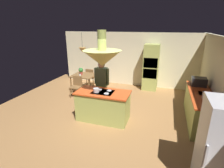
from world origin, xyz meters
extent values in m
plane|color=#9E7042|center=(0.00, 0.00, 0.00)|extent=(8.16, 8.16, 0.00)
cube|color=beige|center=(0.00, 3.45, 1.27)|extent=(6.80, 0.10, 2.55)
cube|color=beige|center=(3.25, 0.40, 1.27)|extent=(0.10, 7.20, 2.55)
cube|color=#A8B259|center=(0.00, -0.20, 0.45)|extent=(1.57, 0.76, 0.89)
cube|color=#D14C1E|center=(0.00, -0.20, 0.91)|extent=(1.63, 0.82, 0.04)
cube|color=black|center=(0.00, -0.20, 0.93)|extent=(0.64, 0.52, 0.01)
cylinder|color=#B2B2B7|center=(-0.16, -0.33, 0.94)|extent=(0.15, 0.15, 0.02)
cylinder|color=#B2B2B7|center=(0.16, -0.33, 0.94)|extent=(0.15, 0.15, 0.02)
cylinder|color=#B2B2B7|center=(-0.16, -0.07, 0.94)|extent=(0.15, 0.15, 0.02)
cylinder|color=#B2B2B7|center=(0.16, -0.07, 0.94)|extent=(0.15, 0.15, 0.02)
cube|color=#A8B259|center=(2.84, 0.60, 0.45)|extent=(0.62, 2.33, 0.89)
cube|color=#D14C1E|center=(2.84, 0.60, 0.91)|extent=(0.66, 2.37, 0.04)
cube|color=#B2B2B7|center=(3.00, 0.60, 0.85)|extent=(0.48, 0.36, 0.16)
cube|color=#A8B259|center=(1.10, 3.05, 1.04)|extent=(0.66, 0.62, 2.07)
cube|color=black|center=(1.10, 2.76, 1.30)|extent=(0.60, 0.04, 0.44)
cube|color=black|center=(1.10, 2.76, 0.82)|extent=(0.60, 0.04, 0.44)
cube|color=silver|center=(2.80, -1.90, 0.87)|extent=(0.72, 0.70, 1.74)
cube|color=#B2B2B7|center=(2.47, -2.27, 0.96)|extent=(0.03, 0.04, 0.36)
cube|color=brown|center=(-1.70, 1.90, 0.74)|extent=(0.98, 0.95, 0.04)
cylinder|color=brown|center=(-2.13, 1.49, 0.36)|extent=(0.06, 0.06, 0.72)
cylinder|color=brown|center=(-1.27, 1.49, 0.36)|extent=(0.06, 0.06, 0.72)
cylinder|color=brown|center=(-2.13, 2.31, 0.36)|extent=(0.06, 0.06, 0.72)
cylinder|color=brown|center=(-1.27, 2.31, 0.36)|extent=(0.06, 0.06, 0.72)
cylinder|color=tan|center=(-0.39, 0.48, 0.43)|extent=(0.14, 0.14, 0.85)
cylinder|color=tan|center=(-0.21, 0.48, 0.43)|extent=(0.14, 0.14, 0.85)
cube|color=#4C6042|center=(-0.30, 0.48, 1.18)|extent=(0.36, 0.22, 0.66)
cylinder|color=#4C6042|center=(-0.52, 0.48, 1.21)|extent=(0.09, 0.09, 0.56)
cylinder|color=#4C6042|center=(-0.08, 0.48, 1.21)|extent=(0.09, 0.09, 0.56)
sphere|color=tan|center=(-0.30, 0.48, 1.61)|extent=(0.23, 0.23, 0.23)
cone|color=#A8B259|center=(0.00, -0.20, 1.96)|extent=(1.10, 1.10, 0.45)
cylinder|color=#A8B259|center=(0.00, -0.20, 2.46)|extent=(0.24, 0.24, 0.55)
cone|color=#E0B266|center=(-1.70, 1.90, 1.86)|extent=(0.32, 0.32, 0.22)
cylinder|color=black|center=(-1.70, 1.90, 2.27)|extent=(0.01, 0.01, 0.60)
cube|color=brown|center=(-1.70, 1.13, 0.44)|extent=(0.40, 0.40, 0.04)
cube|color=brown|center=(-1.70, 1.31, 0.66)|extent=(0.40, 0.04, 0.42)
cylinder|color=brown|center=(-1.87, 0.96, 0.21)|extent=(0.04, 0.04, 0.43)
cylinder|color=brown|center=(-1.53, 0.96, 0.21)|extent=(0.04, 0.04, 0.43)
cylinder|color=brown|center=(-1.87, 1.30, 0.21)|extent=(0.04, 0.04, 0.43)
cylinder|color=brown|center=(-1.53, 1.30, 0.21)|extent=(0.04, 0.04, 0.43)
cube|color=brown|center=(-1.70, 2.67, 0.44)|extent=(0.40, 0.40, 0.04)
cube|color=brown|center=(-1.70, 2.49, 0.66)|extent=(0.40, 0.04, 0.42)
cylinder|color=brown|center=(-1.53, 2.84, 0.21)|extent=(0.04, 0.04, 0.43)
cylinder|color=brown|center=(-1.87, 2.84, 0.21)|extent=(0.04, 0.04, 0.43)
cylinder|color=brown|center=(-1.53, 2.50, 0.21)|extent=(0.04, 0.04, 0.43)
cylinder|color=brown|center=(-1.87, 2.50, 0.21)|extent=(0.04, 0.04, 0.43)
cylinder|color=#99382D|center=(-1.84, 1.92, 0.82)|extent=(0.14, 0.14, 0.12)
sphere|color=#2D722D|center=(-1.84, 1.92, 0.96)|extent=(0.20, 0.20, 0.20)
cylinder|color=white|center=(-1.76, 1.66, 0.81)|extent=(0.07, 0.07, 0.09)
cylinder|color=silver|center=(2.84, 0.02, 1.02)|extent=(0.14, 0.14, 0.18)
cylinder|color=silver|center=(2.84, 0.20, 1.03)|extent=(0.11, 0.11, 0.20)
cube|color=#232326|center=(2.84, 1.30, 1.07)|extent=(0.46, 0.36, 0.28)
cylinder|color=#B2B2B7|center=(-0.16, -0.33, 1.01)|extent=(0.18, 0.18, 0.12)
camera|label=1|loc=(1.75, -4.75, 2.85)|focal=27.64mm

